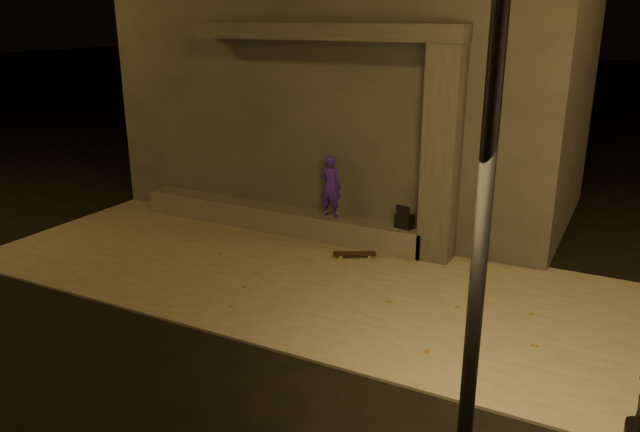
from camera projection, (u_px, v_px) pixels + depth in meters
The scene contains 9 objects.
ground at pixel (228, 330), 8.41m from camera, with size 120.00×120.00×0.00m, color black.
sidewalk at pixel (301, 276), 10.09m from camera, with size 11.00×4.40×0.04m, color #656059.
building at pixel (361, 84), 13.52m from camera, with size 9.00×5.10×5.22m.
ledge at pixel (278, 218), 12.15m from camera, with size 6.00×0.55×0.45m, color #524F4A.
column at pixel (442, 156), 10.25m from camera, with size 0.55×0.55×3.60m, color #363331.
canopy at pixel (325, 31), 10.66m from camera, with size 5.00×0.70×0.28m, color #363331.
skateboarder at pixel (331, 186), 11.39m from camera, with size 0.42×0.28×1.15m, color #331797.
backpack at pixel (404, 220), 10.89m from camera, with size 0.33×0.25×0.42m.
skateboard at pixel (355, 254), 10.79m from camera, with size 0.73×0.53×0.08m.
Camera 1 is at (4.59, -6.09, 4.05)m, focal length 35.00 mm.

